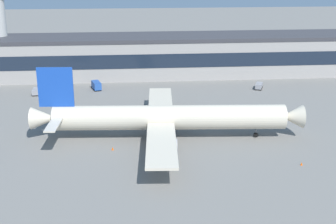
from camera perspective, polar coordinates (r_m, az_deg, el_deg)
The scene contains 8 objects.
ground_plane at distance 109.95m, azimuth 5.45°, elevation -3.00°, with size 600.00×600.00×0.00m, color slate.
terminal_building at distance 166.84m, azimuth 1.70°, elevation 6.95°, with size 151.18×19.53×14.15m.
airliner at distance 107.03m, azimuth -0.30°, elevation -0.68°, with size 62.44×53.56×16.83m.
pushback_tractor at distance 148.55m, azimuth -15.66°, elevation 2.46°, with size 2.78×4.89×1.75m.
follow_me_car at distance 151.96m, azimuth 11.03°, elevation 3.17°, with size 3.44×4.79×1.85m.
crew_van at distance 150.25m, azimuth -8.74°, elevation 3.27°, with size 3.53×5.60×2.55m.
traffic_cone_0 at distance 98.43m, azimuth 15.96°, elevation -6.08°, with size 0.49×0.49×0.62m, color #F2590C.
traffic_cone_1 at distance 102.56m, azimuth -6.77°, elevation -4.45°, with size 0.55×0.55×0.68m, color #F2590C.
Camera 1 is at (-19.50, -100.70, 39.59)m, focal length 50.01 mm.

